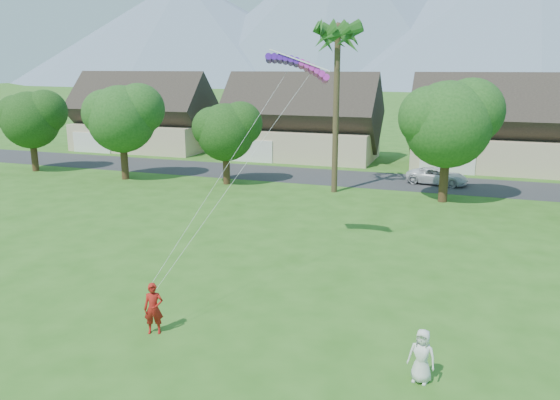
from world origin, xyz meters
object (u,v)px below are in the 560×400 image
at_px(parked_car, 437,176).
at_px(parafoil_kite, 299,63).
at_px(watcher, 422,356).
at_px(kite_flyer, 154,309).

height_order(parked_car, parafoil_kite, parafoil_kite).
height_order(watcher, parked_car, watcher).
xyz_separation_m(kite_flyer, watcher, (9.33, -0.08, -0.09)).
relative_size(kite_flyer, parked_car, 0.39).
bearing_deg(parafoil_kite, kite_flyer, -118.14).
xyz_separation_m(watcher, parked_car, (-1.29, 29.92, -0.18)).
bearing_deg(parafoil_kite, parked_car, 59.78).
bearing_deg(watcher, kite_flyer, -169.21).
bearing_deg(kite_flyer, parked_car, 52.62).
relative_size(parked_car, parafoil_kite, 1.48).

